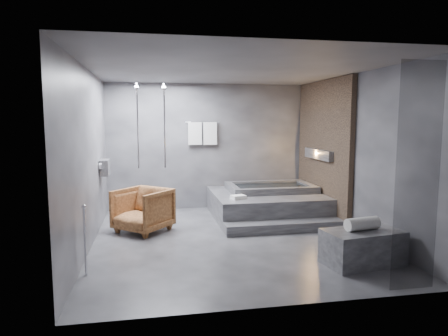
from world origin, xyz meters
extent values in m
plane|color=#2E2E30|center=(0.00, 0.00, 0.00)|extent=(5.00, 5.00, 0.00)
cube|color=#4C4C4F|center=(0.00, 0.00, 2.80)|extent=(4.50, 5.00, 0.04)
cube|color=#38383D|center=(0.00, 2.50, 1.40)|extent=(4.50, 0.04, 2.80)
cube|color=#38383D|center=(0.00, -2.50, 1.40)|extent=(4.50, 0.04, 2.80)
cube|color=#38383D|center=(-2.25, 0.00, 1.40)|extent=(0.04, 5.00, 2.80)
cube|color=#38383D|center=(2.25, 0.00, 1.40)|extent=(0.04, 5.00, 2.80)
cube|color=#82664C|center=(2.19, 1.25, 1.40)|extent=(0.10, 2.40, 2.78)
cube|color=#FF9938|center=(2.11, 1.25, 1.30)|extent=(0.14, 1.20, 0.20)
cube|color=gray|center=(-2.16, 1.40, 1.10)|extent=(0.16, 0.42, 0.30)
imported|color=beige|center=(-2.15, 1.30, 1.05)|extent=(0.08, 0.08, 0.21)
imported|color=beige|center=(-2.15, 1.50, 1.03)|extent=(0.07, 0.07, 0.15)
cylinder|color=silver|center=(-1.00, 2.05, 1.90)|extent=(0.04, 0.04, 1.80)
cylinder|color=silver|center=(-1.55, 2.05, 1.90)|extent=(0.04, 0.04, 1.80)
cylinder|color=silver|center=(-0.15, 2.44, 1.95)|extent=(0.75, 0.02, 0.02)
cube|color=white|center=(-0.32, 2.42, 1.70)|extent=(0.30, 0.06, 0.50)
cube|color=white|center=(0.02, 2.42, 1.70)|extent=(0.30, 0.06, 0.50)
cylinder|color=silver|center=(-2.15, -1.20, 0.45)|extent=(0.04, 0.04, 0.90)
cube|color=black|center=(1.65, -2.45, 1.35)|extent=(0.55, 0.01, 2.60)
cube|color=#333335|center=(1.05, 1.45, 0.25)|extent=(2.20, 2.00, 0.50)
cube|color=#333335|center=(1.05, 0.27, 0.09)|extent=(2.20, 0.36, 0.18)
cube|color=#343436|center=(1.58, -1.48, 0.24)|extent=(1.14, 0.74, 0.48)
imported|color=#4D2913|center=(-1.46, 0.75, 0.39)|extent=(1.20, 1.20, 0.78)
cylinder|color=silver|center=(1.57, -1.46, 0.57)|extent=(0.52, 0.26, 0.18)
cube|color=white|center=(0.34, 0.91, 0.53)|extent=(0.31, 0.26, 0.07)
camera|label=1|loc=(-1.30, -6.41, 2.00)|focal=32.00mm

